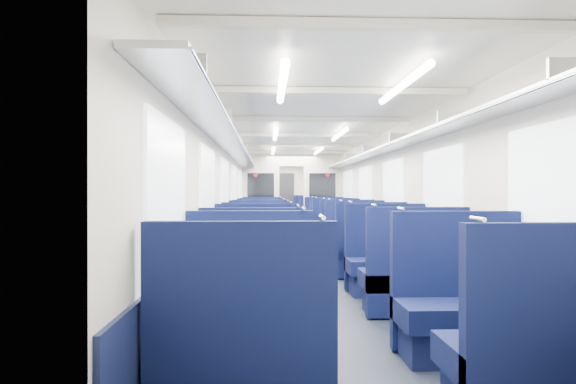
% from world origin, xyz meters
% --- Properties ---
extents(floor, '(2.80, 18.00, 0.01)m').
position_xyz_m(floor, '(0.00, 0.00, 0.00)').
color(floor, black).
rests_on(floor, ground).
extents(ceiling, '(2.80, 18.00, 0.01)m').
position_xyz_m(ceiling, '(0.00, 0.00, 2.35)').
color(ceiling, white).
rests_on(ceiling, wall_left).
extents(wall_left, '(0.02, 18.00, 2.35)m').
position_xyz_m(wall_left, '(-1.40, 0.00, 1.18)').
color(wall_left, beige).
rests_on(wall_left, floor).
extents(dado_left, '(0.03, 17.90, 0.70)m').
position_xyz_m(dado_left, '(-1.39, 0.00, 0.35)').
color(dado_left, '#101638').
rests_on(dado_left, floor).
extents(wall_right, '(0.02, 18.00, 2.35)m').
position_xyz_m(wall_right, '(1.40, 0.00, 1.18)').
color(wall_right, beige).
rests_on(wall_right, floor).
extents(dado_right, '(0.03, 17.90, 0.70)m').
position_xyz_m(dado_right, '(1.39, 0.00, 0.35)').
color(dado_right, '#101638').
rests_on(dado_right, floor).
extents(wall_far, '(2.80, 0.02, 2.35)m').
position_xyz_m(wall_far, '(0.00, 9.00, 1.18)').
color(wall_far, beige).
rests_on(wall_far, floor).
extents(luggage_rack_left, '(0.36, 17.40, 0.18)m').
position_xyz_m(luggage_rack_left, '(-1.21, 0.00, 1.97)').
color(luggage_rack_left, '#B2B5BA').
rests_on(luggage_rack_left, wall_left).
extents(luggage_rack_right, '(0.36, 17.40, 0.18)m').
position_xyz_m(luggage_rack_right, '(1.21, 0.00, 1.97)').
color(luggage_rack_right, '#B2B5BA').
rests_on(luggage_rack_right, wall_right).
extents(windows, '(2.78, 15.60, 0.75)m').
position_xyz_m(windows, '(0.00, -0.46, 1.42)').
color(windows, white).
rests_on(windows, wall_left).
extents(ceiling_fittings, '(2.70, 16.06, 0.11)m').
position_xyz_m(ceiling_fittings, '(0.00, -0.26, 2.29)').
color(ceiling_fittings, silver).
rests_on(ceiling_fittings, ceiling).
extents(end_door, '(0.75, 0.06, 2.00)m').
position_xyz_m(end_door, '(0.00, 8.94, 1.00)').
color(end_door, black).
rests_on(end_door, floor).
extents(bulkhead, '(2.80, 0.10, 2.35)m').
position_xyz_m(bulkhead, '(-0.00, 3.12, 1.23)').
color(bulkhead, silver).
rests_on(bulkhead, floor).
extents(seat_0, '(1.04, 0.58, 1.16)m').
position_xyz_m(seat_0, '(-0.83, -8.18, 0.36)').
color(seat_0, '#0E1743').
rests_on(seat_0, floor).
extents(seat_1, '(1.04, 0.58, 1.16)m').
position_xyz_m(seat_1, '(0.83, -8.37, 0.36)').
color(seat_1, '#0E1743').
rests_on(seat_1, floor).
extents(seat_2, '(1.04, 0.58, 1.16)m').
position_xyz_m(seat_2, '(-0.83, -7.06, 0.36)').
color(seat_2, '#0E1743').
rests_on(seat_2, floor).
extents(seat_3, '(1.04, 0.58, 1.16)m').
position_xyz_m(seat_3, '(0.83, -7.20, 0.36)').
color(seat_3, '#0E1743').
rests_on(seat_3, floor).
extents(seat_4, '(1.04, 0.58, 1.16)m').
position_xyz_m(seat_4, '(-0.83, -6.02, 0.36)').
color(seat_4, '#0E1743').
rests_on(seat_4, floor).
extents(seat_5, '(1.04, 0.58, 1.16)m').
position_xyz_m(seat_5, '(0.83, -5.91, 0.36)').
color(seat_5, '#0E1743').
rests_on(seat_5, floor).
extents(seat_6, '(1.04, 0.58, 1.16)m').
position_xyz_m(seat_6, '(-0.83, -4.86, 0.36)').
color(seat_6, '#0E1743').
rests_on(seat_6, floor).
extents(seat_7, '(1.04, 0.58, 1.16)m').
position_xyz_m(seat_7, '(0.83, -4.80, 0.36)').
color(seat_7, '#0E1743').
rests_on(seat_7, floor).
extents(seat_8, '(1.04, 0.58, 1.16)m').
position_xyz_m(seat_8, '(-0.83, -3.68, 0.36)').
color(seat_8, '#0E1743').
rests_on(seat_8, floor).
extents(seat_9, '(1.04, 0.58, 1.16)m').
position_xyz_m(seat_9, '(0.83, -3.66, 0.36)').
color(seat_9, '#0E1743').
rests_on(seat_9, floor).
extents(seat_10, '(1.04, 0.58, 1.16)m').
position_xyz_m(seat_10, '(-0.83, -2.52, 0.36)').
color(seat_10, '#0E1743').
rests_on(seat_10, floor).
extents(seat_11, '(1.04, 0.58, 1.16)m').
position_xyz_m(seat_11, '(0.83, -2.57, 0.36)').
color(seat_11, '#0E1743').
rests_on(seat_11, floor).
extents(seat_12, '(1.04, 0.58, 1.16)m').
position_xyz_m(seat_12, '(-0.83, -1.49, 0.36)').
color(seat_12, '#0E1743').
rests_on(seat_12, floor).
extents(seat_13, '(1.04, 0.58, 1.16)m').
position_xyz_m(seat_13, '(0.83, -1.45, 0.36)').
color(seat_13, '#0E1743').
rests_on(seat_13, floor).
extents(seat_14, '(1.04, 0.58, 1.16)m').
position_xyz_m(seat_14, '(-0.83, -0.32, 0.36)').
color(seat_14, '#0E1743').
rests_on(seat_14, floor).
extents(seat_15, '(1.04, 0.58, 1.16)m').
position_xyz_m(seat_15, '(0.83, -0.26, 0.36)').
color(seat_15, '#0E1743').
rests_on(seat_15, floor).
extents(seat_16, '(1.04, 0.58, 1.16)m').
position_xyz_m(seat_16, '(-0.83, 0.98, 0.36)').
color(seat_16, '#0E1743').
rests_on(seat_16, floor).
extents(seat_17, '(1.04, 0.58, 1.16)m').
position_xyz_m(seat_17, '(0.83, 0.97, 0.36)').
color(seat_17, '#0E1743').
rests_on(seat_17, floor).
extents(seat_18, '(1.04, 0.58, 1.16)m').
position_xyz_m(seat_18, '(-0.83, 2.11, 0.36)').
color(seat_18, '#0E1743').
rests_on(seat_18, floor).
extents(seat_19, '(1.04, 0.58, 1.16)m').
position_xyz_m(seat_19, '(0.83, 2.07, 0.36)').
color(seat_19, '#0E1743').
rests_on(seat_19, floor).
extents(seat_20, '(1.04, 0.58, 1.16)m').
position_xyz_m(seat_20, '(-0.83, 4.01, 0.36)').
color(seat_20, '#0E1743').
rests_on(seat_20, floor).
extents(seat_21, '(1.04, 0.58, 1.16)m').
position_xyz_m(seat_21, '(0.83, 4.13, 0.36)').
color(seat_21, '#0E1743').
rests_on(seat_21, floor).
extents(seat_22, '(1.04, 0.58, 1.16)m').
position_xyz_m(seat_22, '(-0.83, 5.35, 0.36)').
color(seat_22, '#0E1743').
rests_on(seat_22, floor).
extents(seat_23, '(1.04, 0.58, 1.16)m').
position_xyz_m(seat_23, '(0.83, 5.32, 0.36)').
color(seat_23, '#0E1743').
rests_on(seat_23, floor).
extents(seat_24, '(1.04, 0.58, 1.16)m').
position_xyz_m(seat_24, '(-0.83, 6.43, 0.36)').
color(seat_24, '#0E1743').
rests_on(seat_24, floor).
extents(seat_25, '(1.04, 0.58, 1.16)m').
position_xyz_m(seat_25, '(0.83, 6.48, 0.36)').
color(seat_25, '#0E1743').
rests_on(seat_25, floor).
extents(seat_26, '(1.04, 0.58, 1.16)m').
position_xyz_m(seat_26, '(-0.83, 7.69, 0.36)').
color(seat_26, '#0E1743').
rests_on(seat_26, floor).
extents(seat_27, '(1.04, 0.58, 1.16)m').
position_xyz_m(seat_27, '(0.83, 7.69, 0.36)').
color(seat_27, '#0E1743').
rests_on(seat_27, floor).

